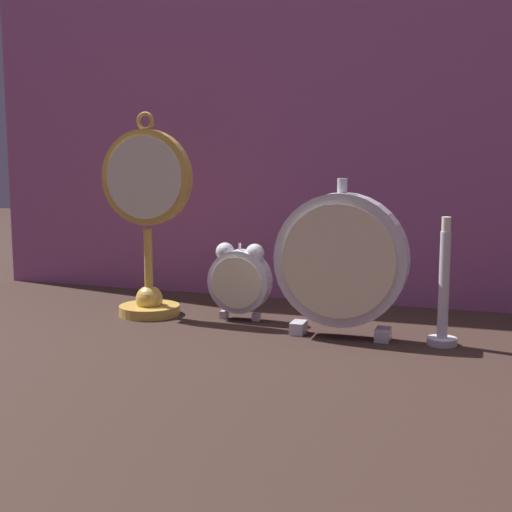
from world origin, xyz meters
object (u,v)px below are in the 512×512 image
pocket_watch_on_stand (147,222)px  brass_candlestick (443,301)px  mantel_clock_silver (341,261)px  alarm_clock_twin_bell (240,278)px

pocket_watch_on_stand → brass_candlestick: 0.48m
pocket_watch_on_stand → mantel_clock_silver: bearing=-7.6°
mantel_clock_silver → brass_candlestick: 0.15m
alarm_clock_twin_bell → brass_candlestick: 0.32m
pocket_watch_on_stand → alarm_clock_twin_bell: 0.18m
mantel_clock_silver → brass_candlestick: (0.14, 0.01, -0.05)m
pocket_watch_on_stand → brass_candlestick: size_ratio=1.85×
alarm_clock_twin_bell → mantel_clock_silver: (0.17, -0.06, 0.04)m
alarm_clock_twin_bell → brass_candlestick: size_ratio=0.69×
mantel_clock_silver → pocket_watch_on_stand: bearing=172.4°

